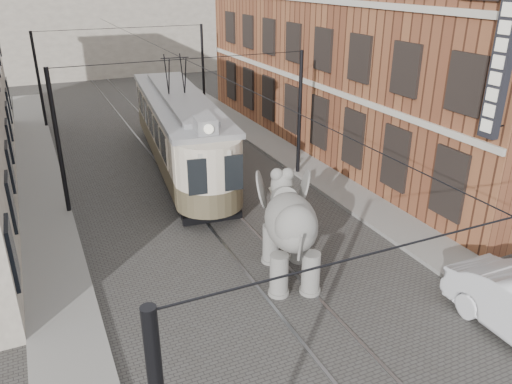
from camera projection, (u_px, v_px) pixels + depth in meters
ground at (251, 252)px, 18.07m from camera, size 120.00×120.00×0.00m
tram_rails at (251, 251)px, 18.07m from camera, size 1.54×80.00×0.02m
sidewalk_right at (387, 219)px, 20.33m from camera, size 2.00×60.00×0.15m
sidewalk_left at (59, 294)px, 15.57m from camera, size 2.00×60.00×0.15m
brick_building at (368, 37)px, 27.38m from camera, size 8.00×26.00×12.00m
catenary at (198, 135)px, 20.97m from camera, size 11.00×30.20×6.00m
tram at (178, 114)px, 24.95m from camera, size 4.41×14.21×5.55m
elephant at (290, 234)px, 16.02m from camera, size 4.26×5.67×3.09m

